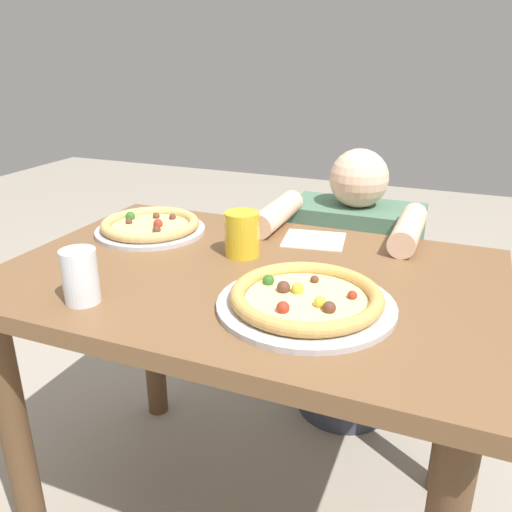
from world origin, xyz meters
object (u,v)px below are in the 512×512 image
pizza_far (150,226)px  diner_seated (349,306)px  pizza_near (306,299)px  water_cup_clear (80,276)px  drink_cup_colored (242,234)px

pizza_far → diner_seated: (0.49, 0.42, -0.35)m
pizza_near → water_cup_clear: water_cup_clear is taller
water_cup_clear → pizza_far: bearing=104.7°
diner_seated → pizza_near: bearing=-85.9°
pizza_far → water_cup_clear: water_cup_clear is taller
pizza_near → water_cup_clear: bearing=-161.2°
pizza_near → diner_seated: 0.78m
drink_cup_colored → water_cup_clear: (-0.20, -0.36, 0.00)m
pizza_near → diner_seated: diner_seated is taller
pizza_near → water_cup_clear: 0.46m
water_cup_clear → pizza_near: bearing=18.8°
drink_cup_colored → water_cup_clear: 0.41m
drink_cup_colored → diner_seated: (0.18, 0.48, -0.39)m
drink_cup_colored → water_cup_clear: bearing=-118.6°
pizza_near → water_cup_clear: size_ratio=3.17×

